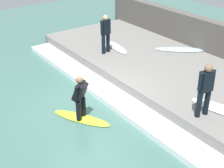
# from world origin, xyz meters

# --- Properties ---
(ground_plane) EXTENTS (28.00, 28.00, 0.00)m
(ground_plane) POSITION_xyz_m (0.00, 0.00, 0.00)
(ground_plane) COLOR #426B60
(concrete_ledge) EXTENTS (4.40, 12.44, 0.51)m
(concrete_ledge) POSITION_xyz_m (3.44, 0.00, 0.26)
(concrete_ledge) COLOR slate
(concrete_ledge) RESTS_ON ground_plane
(back_wall) EXTENTS (0.50, 13.06, 1.78)m
(back_wall) POSITION_xyz_m (5.89, 0.00, 0.89)
(back_wall) COLOR #544F49
(back_wall) RESTS_ON ground_plane
(wave_foam_crest) EXTENTS (0.85, 11.81, 0.19)m
(wave_foam_crest) POSITION_xyz_m (0.81, 0.00, 0.10)
(wave_foam_crest) COLOR white
(wave_foam_crest) RESTS_ON ground_plane
(surfboard_riding) EXTENTS (1.33, 1.89, 0.06)m
(surfboard_riding) POSITION_xyz_m (-0.65, -0.22, 0.03)
(surfboard_riding) COLOR #BFE02D
(surfboard_riding) RESTS_ON ground_plane
(surfer_riding) EXTENTS (0.52, 0.54, 1.39)m
(surfer_riding) POSITION_xyz_m (-0.65, -0.22, 0.83)
(surfer_riding) COLOR black
(surfer_riding) RESTS_ON surfboard_riding
(surfer_waiting_near) EXTENTS (0.52, 0.29, 1.56)m
(surfer_waiting_near) POSITION_xyz_m (1.80, -2.69, 1.39)
(surfer_waiting_near) COLOR black
(surfer_waiting_near) RESTS_ON concrete_ledge
(surfboard_waiting_near) EXTENTS (1.01, 1.90, 0.06)m
(surfboard_waiting_near) POSITION_xyz_m (2.47, -2.85, 0.54)
(surfboard_waiting_near) COLOR white
(surfboard_waiting_near) RESTS_ON concrete_ledge
(surfer_waiting_far) EXTENTS (0.52, 0.31, 1.57)m
(surfer_waiting_far) POSITION_xyz_m (2.30, 2.67, 1.40)
(surfer_waiting_far) COLOR black
(surfer_waiting_far) RESTS_ON concrete_ledge
(surfboard_waiting_far) EXTENTS (0.73, 1.76, 0.06)m
(surfboard_waiting_far) POSITION_xyz_m (2.99, 2.85, 0.54)
(surfboard_waiting_far) COLOR silver
(surfboard_waiting_far) RESTS_ON concrete_ledge
(surfboard_spare) EXTENTS (1.94, 1.76, 0.06)m
(surfboard_spare) POSITION_xyz_m (4.96, 1.06, 0.54)
(surfboard_spare) COLOR silver
(surfboard_spare) RESTS_ON concrete_ledge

